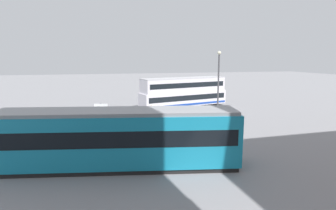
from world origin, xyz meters
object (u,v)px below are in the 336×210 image
object	(u,v)px
tram_yellow	(118,138)
pedestrian_crossing	(171,116)
double_decker_bus	(184,92)
street_lamp	(218,81)
info_sign	(101,110)
pedestrian_near_railing	(151,112)

from	to	relation	value
tram_yellow	pedestrian_crossing	size ratio (longest dim) A/B	8.38
double_decker_bus	pedestrian_crossing	xyz separation A→B (m)	(4.03, 8.93, -0.98)
double_decker_bus	pedestrian_crossing	bearing A→B (deg)	65.69
pedestrian_crossing	street_lamp	distance (m)	6.06
tram_yellow	info_sign	bearing A→B (deg)	-85.35
street_lamp	pedestrian_crossing	bearing A→B (deg)	11.17
double_decker_bus	pedestrian_near_railing	size ratio (longest dim) A/B	7.28
double_decker_bus	tram_yellow	world-z (taller)	double_decker_bus
tram_yellow	info_sign	distance (m)	10.06
tram_yellow	info_sign	xyz separation A→B (m)	(0.82, -10.02, -0.19)
pedestrian_near_railing	street_lamp	size ratio (longest dim) A/B	0.23
pedestrian_crossing	tram_yellow	bearing A→B (deg)	58.25
info_sign	pedestrian_near_railing	bearing A→B (deg)	-166.63
tram_yellow	pedestrian_near_railing	size ratio (longest dim) A/B	8.72
double_decker_bus	info_sign	bearing A→B (deg)	36.76
double_decker_bus	info_sign	size ratio (longest dim) A/B	5.21
double_decker_bus	info_sign	distance (m)	12.83
pedestrian_crossing	pedestrian_near_railing	bearing A→B (deg)	-59.89
pedestrian_crossing	street_lamp	xyz separation A→B (m)	(-5.12, -1.01, 3.08)
street_lamp	pedestrian_near_railing	bearing A→B (deg)	-12.10
pedestrian_crossing	info_sign	xyz separation A→B (m)	(6.24, -1.26, 0.61)
pedestrian_crossing	street_lamp	world-z (taller)	street_lamp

